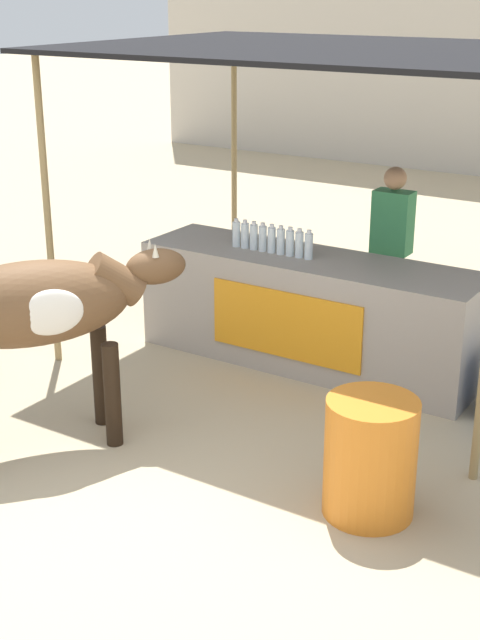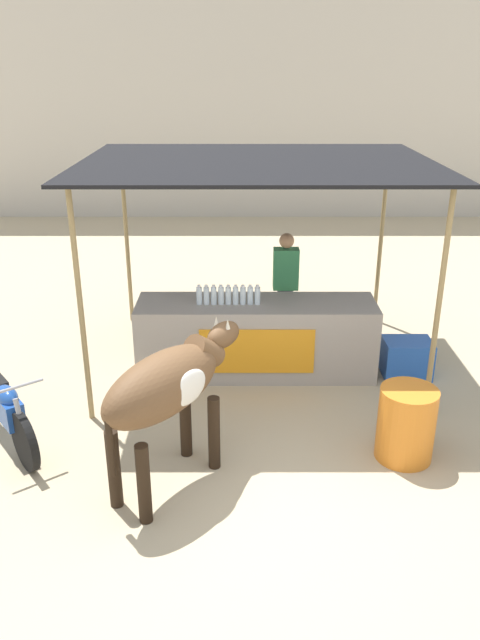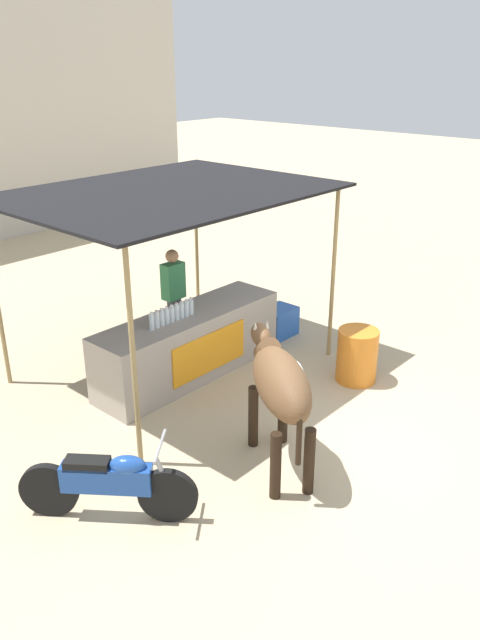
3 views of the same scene
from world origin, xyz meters
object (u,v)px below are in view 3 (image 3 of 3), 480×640
object	(u,v)px
cooler_box	(278,322)
cow	(280,384)
vendor_behind_counter	(174,300)
motorcycle_parked	(109,482)
water_barrel	(357,355)
stall_counter	(190,344)

from	to	relation	value
cooler_box	cow	world-z (taller)	cow
vendor_behind_counter	motorcycle_parked	size ratio (longest dim) A/B	1.12
cooler_box	water_barrel	distance (m)	1.86
cooler_box	motorcycle_parked	bearing A→B (deg)	-161.61
stall_counter	cooler_box	size ratio (longest dim) A/B	5.00
vendor_behind_counter	cow	xyz separation A→B (m)	(-1.26, -3.06, 0.18)
stall_counter	vendor_behind_counter	bearing A→B (deg)	61.27
vendor_behind_counter	motorcycle_parked	bearing A→B (deg)	-142.35
vendor_behind_counter	water_barrel	distance (m)	2.88
vendor_behind_counter	motorcycle_parked	xyz separation A→B (m)	(-3.08, -2.38, -0.42)
vendor_behind_counter	water_barrel	world-z (taller)	vendor_behind_counter
water_barrel	cow	xyz separation A→B (m)	(-2.31, -0.41, 0.65)
vendor_behind_counter	cooler_box	size ratio (longest dim) A/B	2.75
water_barrel	vendor_behind_counter	bearing A→B (deg)	111.60
stall_counter	cow	size ratio (longest dim) A/B	1.78
stall_counter	cow	bearing A→B (deg)	-110.23
vendor_behind_counter	cooler_box	xyz separation A→B (m)	(1.51, -0.85, -0.61)
cooler_box	stall_counter	bearing A→B (deg)	177.11
stall_counter	vendor_behind_counter	xyz separation A→B (m)	(0.41, 0.75, 0.37)
stall_counter	cooler_box	bearing A→B (deg)	-2.89
cooler_box	water_barrel	world-z (taller)	water_barrel
vendor_behind_counter	water_barrel	xyz separation A→B (m)	(1.05, -2.65, -0.46)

